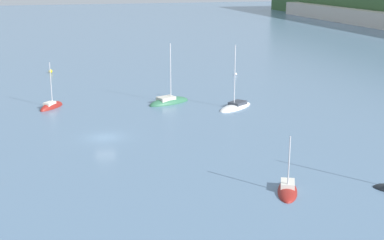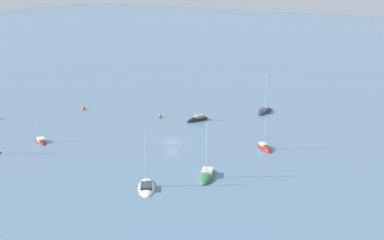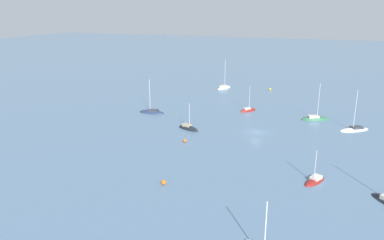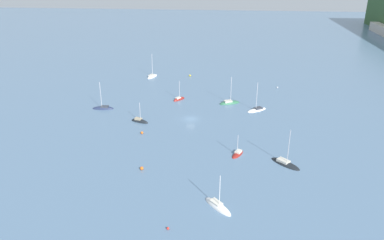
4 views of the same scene
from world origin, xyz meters
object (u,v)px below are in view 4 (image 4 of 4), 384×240
mooring_buoy_0 (190,75)px  mooring_buoy_3 (142,133)px  sailboat_2 (179,100)px  mooring_buoy_2 (277,87)px  sailboat_6 (229,103)px  sailboat_7 (103,108)px  sailboat_0 (238,154)px  sailboat_3 (152,77)px  sailboat_1 (140,122)px  sailboat_4 (218,207)px  mooring_buoy_1 (142,168)px  sailboat_5 (285,164)px  mooring_buoy_4 (168,228)px  sailboat_8 (257,110)px

mooring_buoy_0 → mooring_buoy_3: bearing=-6.8°
sailboat_2 → mooring_buoy_2: sailboat_2 is taller
sailboat_6 → sailboat_7: bearing=169.3°
sailboat_7 → mooring_buoy_3: size_ratio=13.39×
sailboat_0 → sailboat_3: sailboat_3 is taller
sailboat_1 → sailboat_3: 50.36m
sailboat_3 → sailboat_4: bearing=-142.7°
sailboat_1 → mooring_buoy_1: size_ratio=8.90×
sailboat_5 → mooring_buoy_1: sailboat_5 is taller
sailboat_0 → sailboat_6: sailboat_6 is taller
sailboat_2 → mooring_buoy_4: 72.26m
sailboat_3 → mooring_buoy_1: (78.98, 13.74, 0.30)m
sailboat_6 → sailboat_0: bearing=-109.6°
sailboat_2 → sailboat_4: (63.79, 16.92, -0.01)m
sailboat_1 → sailboat_6: (-19.82, 27.96, -0.01)m
sailboat_6 → mooring_buoy_1: (48.83, -20.49, 0.34)m
sailboat_2 → sailboat_3: (-28.23, -15.80, 0.04)m
sailboat_4 → mooring_buoy_3: 40.82m
sailboat_6 → mooring_buoy_4: sailboat_6 is taller
sailboat_2 → sailboat_7: bearing=153.5°
sailboat_5 → mooring_buoy_4: (27.57, -25.02, 0.15)m
sailboat_5 → sailboat_8: (-36.59, -5.05, -0.00)m
sailboat_2 → mooring_buoy_1: sailboat_2 is taller
sailboat_6 → sailboat_1: bearing=-168.2°
mooring_buoy_4 → sailboat_7: bearing=-151.5°
sailboat_4 → mooring_buoy_0: (-94.64, -16.29, 0.33)m
sailboat_4 → sailboat_8: bearing=126.1°
mooring_buoy_0 → sailboat_1: bearing=-10.9°
mooring_buoy_0 → sailboat_6: bearing=28.5°
sailboat_0 → sailboat_1: (-18.63, -30.64, -0.00)m
sailboat_0 → sailboat_7: sailboat_7 is taller
sailboat_8 → sailboat_2: bearing=-52.5°
mooring_buoy_0 → mooring_buoy_2: bearing=70.5°
sailboat_2 → mooring_buoy_3: size_ratio=10.44×
sailboat_7 → mooring_buoy_1: sailboat_7 is taller
sailboat_3 → sailboat_6: (30.15, 34.24, -0.03)m
mooring_buoy_2 → sailboat_3: bearing=-101.1°
sailboat_7 → mooring_buoy_1: (38.96, 22.64, 0.34)m
sailboat_1 → mooring_buoy_0: bearing=99.2°
sailboat_6 → mooring_buoy_1: bearing=-136.3°
sailboat_0 → sailboat_1: bearing=-95.8°
sailboat_8 → mooring_buoy_0: size_ratio=13.43×
sailboat_3 → sailboat_4: size_ratio=1.27×
sailboat_1 → mooring_buoy_1: 29.95m
sailboat_4 → mooring_buoy_1: bearing=-167.4°
sailboat_1 → sailboat_3: size_ratio=0.68×
sailboat_0 → mooring_buoy_3: sailboat_0 is taller
sailboat_3 → mooring_buoy_1: sailboat_3 is taller
sailboat_5 → sailboat_3: bearing=166.9°
sailboat_0 → sailboat_3: bearing=-126.2°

